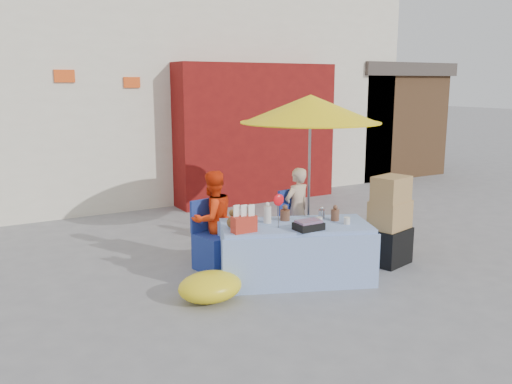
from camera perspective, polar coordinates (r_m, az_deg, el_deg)
ground at (r=6.02m, az=2.01°, el=-10.46°), size 80.00×80.00×0.00m
backdrop at (r=12.76m, az=-14.58°, el=14.94°), size 14.00×8.00×7.80m
market_table at (r=6.29m, az=4.08°, el=-6.23°), size 1.91×1.40×1.05m
chair_left at (r=6.66m, az=-4.07°, el=-5.99°), size 0.57×0.56×0.85m
chair_right at (r=7.27m, az=4.85°, el=-4.50°), size 0.57×0.56×0.85m
vendor_orange at (r=6.68m, az=-4.59°, el=-2.86°), size 0.66×0.56×1.20m
vendor_beige at (r=7.30m, az=4.31°, el=-1.87°), size 0.46×0.35×1.14m
umbrella at (r=7.40m, az=5.75°, el=8.64°), size 1.90×1.90×2.09m
box_stack at (r=6.97m, az=13.87°, el=-3.26°), size 0.59×0.53×1.12m
tarp_bundle at (r=5.76m, az=-4.85°, el=-9.91°), size 0.71×0.58×0.31m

